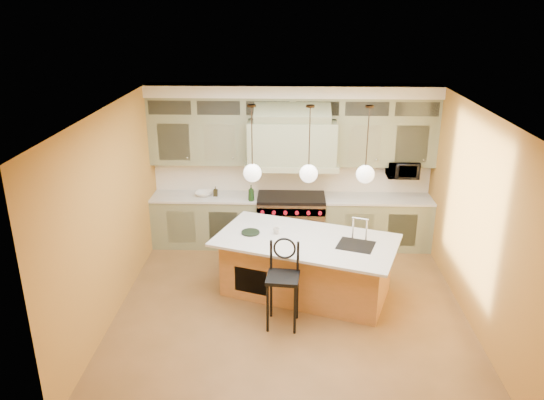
{
  "coord_description": "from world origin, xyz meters",
  "views": [
    {
      "loc": [
        -0.04,
        -6.73,
        4.2
      ],
      "look_at": [
        -0.29,
        0.7,
        1.42
      ],
      "focal_mm": 35.0,
      "sensor_mm": 36.0,
      "label": 1
    }
  ],
  "objects_px": {
    "range": "(291,220)",
    "counter_stool": "(283,278)",
    "kitchen_island": "(307,265)",
    "microwave": "(403,169)"
  },
  "relations": [
    {
      "from": "range",
      "to": "microwave",
      "type": "distance_m",
      "value": 2.18
    },
    {
      "from": "range",
      "to": "kitchen_island",
      "type": "distance_m",
      "value": 1.71
    },
    {
      "from": "range",
      "to": "microwave",
      "type": "height_order",
      "value": "microwave"
    },
    {
      "from": "range",
      "to": "counter_stool",
      "type": "xyz_separation_m",
      "value": [
        -0.1,
        -2.55,
        0.22
      ]
    },
    {
      "from": "range",
      "to": "counter_stool",
      "type": "bearing_deg",
      "value": -92.35
    },
    {
      "from": "counter_stool",
      "to": "microwave",
      "type": "bearing_deg",
      "value": 57.69
    },
    {
      "from": "counter_stool",
      "to": "microwave",
      "type": "xyz_separation_m",
      "value": [
        2.05,
        2.66,
        0.74
      ]
    },
    {
      "from": "range",
      "to": "kitchen_island",
      "type": "bearing_deg",
      "value": -81.96
    },
    {
      "from": "kitchen_island",
      "to": "counter_stool",
      "type": "bearing_deg",
      "value": -92.98
    },
    {
      "from": "counter_stool",
      "to": "kitchen_island",
      "type": "bearing_deg",
      "value": 73.43
    }
  ]
}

